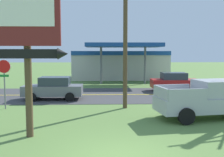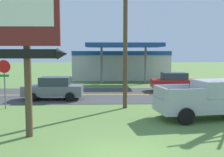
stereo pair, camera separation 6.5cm
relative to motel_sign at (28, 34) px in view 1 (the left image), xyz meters
The scene contains 9 objects.
road_asphalt 11.95m from the motel_sign, 72.28° to the left, with size 140.00×8.00×0.02m, color #3D3D3F.
road_centre_line 11.95m from the motel_sign, 72.28° to the left, with size 126.00×0.20×0.01m, color gold.
motel_sign is the anchor object (origin of this frame).
stop_sign 6.67m from the motel_sign, 118.44° to the left, with size 0.80×0.08×2.95m.
utility_pole 7.06m from the motel_sign, 52.96° to the left, with size 2.04×0.26×9.45m.
gas_station 24.72m from the motel_sign, 78.15° to the left, with size 12.00×11.50×4.40m.
pickup_silver_parked_on_lawn 9.30m from the motel_sign, 19.24° to the left, with size 5.43×2.81×1.96m.
car_red_mid_lane 16.02m from the motel_sign, 54.08° to the left, with size 4.20×2.00×1.64m.
car_grey_far_lane 9.32m from the motel_sign, 94.60° to the left, with size 4.20×2.00×1.64m.
Camera 1 is at (-0.53, -8.07, 3.33)m, focal length 42.55 mm.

